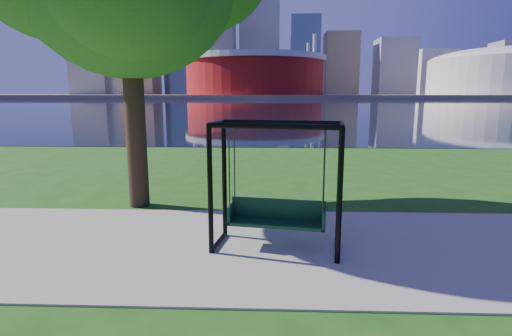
{
  "coord_description": "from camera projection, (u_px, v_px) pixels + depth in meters",
  "views": [
    {
      "loc": [
        0.04,
        -6.83,
        2.53
      ],
      "look_at": [
        -0.22,
        0.0,
        1.26
      ],
      "focal_mm": 28.0,
      "sensor_mm": 36.0,
      "label": 1
    }
  ],
  "objects": [
    {
      "name": "stadium",
      "position": [
        255.0,
        74.0,
        235.81
      ],
      "size": [
        83.0,
        83.0,
        32.0
      ],
      "color": "maroon",
      "rests_on": "far_bank"
    },
    {
      "name": "ground",
      "position": [
        268.0,
        237.0,
        7.17
      ],
      "size": [
        900.0,
        900.0,
        0.0
      ],
      "primitive_type": "plane",
      "color": "#1E5114",
      "rests_on": "ground"
    },
    {
      "name": "arena",
      "position": [
        506.0,
        70.0,
        230.04
      ],
      "size": [
        84.0,
        84.0,
        26.56
      ],
      "color": "beige",
      "rests_on": "far_bank"
    },
    {
      "name": "skyline",
      "position": [
        266.0,
        51.0,
        314.53
      ],
      "size": [
        392.0,
        66.0,
        96.5
      ],
      "color": "gray",
      "rests_on": "far_bank"
    },
    {
      "name": "river",
      "position": [
        271.0,
        103.0,
        107.38
      ],
      "size": [
        900.0,
        180.0,
        0.02
      ],
      "primitive_type": "cube",
      "color": "black",
      "rests_on": "ground"
    },
    {
      "name": "path",
      "position": [
        268.0,
        246.0,
        6.68
      ],
      "size": [
        120.0,
        4.0,
        0.03
      ],
      "primitive_type": "cube",
      "color": "#9E937F",
      "rests_on": "ground"
    },
    {
      "name": "far_bank",
      "position": [
        271.0,
        96.0,
        307.6
      ],
      "size": [
        900.0,
        228.0,
        2.0
      ],
      "primitive_type": "cube",
      "color": "#937F60",
      "rests_on": "ground"
    },
    {
      "name": "swing",
      "position": [
        277.0,
        189.0,
        6.42
      ],
      "size": [
        2.17,
        1.2,
        2.1
      ],
      "rotation": [
        0.0,
        0.0,
        -0.16
      ],
      "color": "black",
      "rests_on": "ground"
    }
  ]
}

